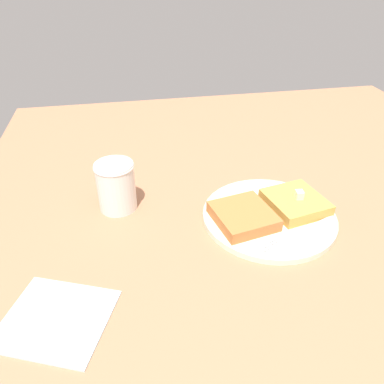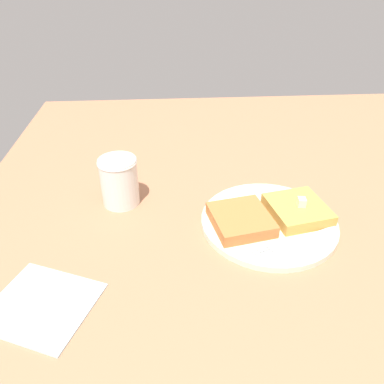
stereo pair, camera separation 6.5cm
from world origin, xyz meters
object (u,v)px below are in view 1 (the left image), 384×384
at_px(fork, 296,235).
at_px(napkin, 57,319).
at_px(plate, 269,216).
at_px(syrup_jar, 116,187).

height_order(fork, napkin, fork).
bearing_deg(plate, fork, 108.37).
xyz_separation_m(syrup_jar, napkin, (0.09, 0.24, -0.04)).
distance_m(fork, napkin, 0.38).
distance_m(plate, fork, 0.07).
relative_size(fork, napkin, 1.16).
bearing_deg(fork, plate, -71.63).
bearing_deg(napkin, plate, -156.30).
bearing_deg(syrup_jar, napkin, 70.16).
bearing_deg(plate, napkin, 23.70).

